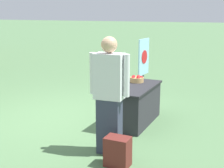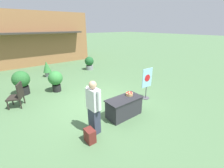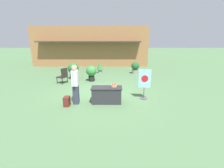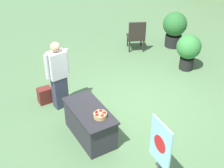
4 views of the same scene
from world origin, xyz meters
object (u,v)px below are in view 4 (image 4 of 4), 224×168
potted_plant_near_right (188,49)px  patio_chair (136,35)px  display_table (90,123)px  potted_plant_far_right (175,27)px  poster_board (160,153)px  backpack (45,95)px  person_visitor (58,75)px  apple_basket (100,115)px

potted_plant_near_right → patio_chair: bearing=-161.2°
display_table → patio_chair: 4.44m
display_table → potted_plant_far_right: size_ratio=1.16×
poster_board → potted_plant_near_right: 4.56m
backpack → potted_plant_far_right: bearing=100.5°
potted_plant_far_right → person_visitor: bearing=-74.8°
display_table → backpack: 1.78m
potted_plant_far_right → potted_plant_near_right: bearing=-25.4°
person_visitor → potted_plant_far_right: person_visitor is taller
backpack → poster_board: 3.67m
patio_chair → person_visitor: bearing=141.1°
apple_basket → potted_plant_far_right: (-2.97, 4.47, -0.11)m
poster_board → potted_plant_far_right: poster_board is taller
apple_basket → patio_chair: bearing=136.4°
potted_plant_far_right → display_table: bearing=-59.9°
backpack → potted_plant_far_right: size_ratio=0.35×
display_table → apple_basket: (0.33, 0.08, 0.42)m
patio_chair → potted_plant_near_right: bearing=-136.0°
backpack → poster_board: poster_board is taller
poster_board → potted_plant_far_right: size_ratio=1.22×
apple_basket → person_visitor: bearing=-173.4°
backpack → potted_plant_near_right: size_ratio=0.39×
apple_basket → potted_plant_near_right: bearing=112.1°
backpack → patio_chair: 3.90m
apple_basket → patio_chair: (-3.34, 3.18, -0.23)m
potted_plant_near_right → potted_plant_far_right: 1.58m
patio_chair → apple_basket: bearing=161.7°
person_visitor → backpack: bearing=-145.3°
backpack → patio_chair: bearing=109.3°
patio_chair → backpack: bearing=134.6°
patio_chair → potted_plant_far_right: size_ratio=0.87×
potted_plant_near_right → poster_board: bearing=-48.7°
display_table → potted_plant_far_right: bearing=120.1°
person_visitor → poster_board: (3.17, 0.57, -0.10)m
display_table → patio_chair: size_ratio=1.34×
poster_board → potted_plant_near_right: size_ratio=1.34×
poster_board → patio_chair: (-4.81, 2.81, -0.25)m
display_table → potted_plant_near_right: bearing=107.4°
potted_plant_near_right → backpack: bearing=-96.8°
display_table → apple_basket: apple_basket is taller
apple_basket → person_visitor: 1.72m
person_visitor → potted_plant_near_right: bearing=82.7°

